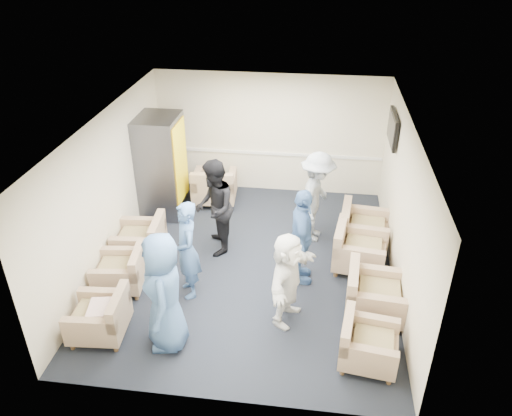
# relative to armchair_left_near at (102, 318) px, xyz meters

# --- Properties ---
(floor) EXTENTS (6.00, 6.00, 0.00)m
(floor) POSITION_rel_armchair_left_near_xyz_m (1.94, 2.04, -0.32)
(floor) COLOR black
(floor) RESTS_ON ground
(ceiling) EXTENTS (6.00, 6.00, 0.00)m
(ceiling) POSITION_rel_armchair_left_near_xyz_m (1.94, 2.04, 2.38)
(ceiling) COLOR silver
(ceiling) RESTS_ON back_wall
(back_wall) EXTENTS (5.00, 0.02, 2.70)m
(back_wall) POSITION_rel_armchair_left_near_xyz_m (1.94, 5.04, 1.03)
(back_wall) COLOR beige
(back_wall) RESTS_ON floor
(front_wall) EXTENTS (5.00, 0.02, 2.70)m
(front_wall) POSITION_rel_armchair_left_near_xyz_m (1.94, -0.96, 1.03)
(front_wall) COLOR beige
(front_wall) RESTS_ON floor
(left_wall) EXTENTS (0.02, 6.00, 2.70)m
(left_wall) POSITION_rel_armchair_left_near_xyz_m (-0.56, 2.04, 1.03)
(left_wall) COLOR beige
(left_wall) RESTS_ON floor
(right_wall) EXTENTS (0.02, 6.00, 2.70)m
(right_wall) POSITION_rel_armchair_left_near_xyz_m (4.44, 2.04, 1.03)
(right_wall) COLOR beige
(right_wall) RESTS_ON floor
(chair_rail) EXTENTS (4.98, 0.04, 0.06)m
(chair_rail) POSITION_rel_armchair_left_near_xyz_m (1.94, 5.02, 0.58)
(chair_rail) COLOR white
(chair_rail) RESTS_ON back_wall
(tv) EXTENTS (0.10, 1.00, 0.58)m
(tv) POSITION_rel_armchair_left_near_xyz_m (4.37, 3.84, 1.73)
(tv) COLOR black
(tv) RESTS_ON right_wall
(armchair_left_near) EXTENTS (0.85, 0.85, 0.63)m
(armchair_left_near) POSITION_rel_armchair_left_near_xyz_m (0.00, 0.00, 0.00)
(armchair_left_near) COLOR tan
(armchair_left_near) RESTS_ON floor
(armchair_left_mid) EXTENTS (0.88, 0.88, 0.63)m
(armchair_left_mid) POSITION_rel_armchair_left_near_xyz_m (-0.10, 1.12, -0.00)
(armchair_left_mid) COLOR tan
(armchair_left_mid) RESTS_ON floor
(armchair_left_far) EXTENTS (0.90, 0.90, 0.67)m
(armchair_left_far) POSITION_rel_armchair_left_near_xyz_m (-0.06, 2.04, 0.02)
(armchair_left_far) COLOR tan
(armchair_left_far) RESTS_ON floor
(armchair_right_near) EXTENTS (0.87, 0.87, 0.62)m
(armchair_right_near) POSITION_rel_armchair_left_near_xyz_m (3.83, -0.04, -0.01)
(armchair_right_near) COLOR tan
(armchair_right_near) RESTS_ON floor
(armchair_right_midnear) EXTENTS (0.96, 0.96, 0.71)m
(armchair_right_midnear) POSITION_rel_armchair_left_near_xyz_m (3.97, 0.98, 0.04)
(armchair_right_midnear) COLOR tan
(armchair_right_midnear) RESTS_ON floor
(armchair_right_midfar) EXTENTS (0.99, 0.99, 0.70)m
(armchair_right_midfar) POSITION_rel_armchair_left_near_xyz_m (3.79, 2.20, 0.03)
(armchair_right_midfar) COLOR tan
(armchair_right_midfar) RESTS_ON floor
(armchair_right_far) EXTENTS (0.97, 0.97, 0.70)m
(armchair_right_far) POSITION_rel_armchair_left_near_xyz_m (3.91, 2.92, 0.04)
(armchair_right_far) COLOR tan
(armchair_right_far) RESTS_ON floor
(armchair_corner) EXTENTS (0.98, 0.98, 0.73)m
(armchair_corner) POSITION_rel_armchair_left_near_xyz_m (0.82, 4.21, 0.05)
(armchair_corner) COLOR tan
(armchair_corner) RESTS_ON floor
(vending_machine) EXTENTS (0.85, 1.00, 2.11)m
(vending_machine) POSITION_rel_armchair_left_near_xyz_m (-0.16, 3.74, 0.74)
(vending_machine) COLOR #52535A
(vending_machine) RESTS_ON floor
(backpack) EXTENTS (0.30, 0.25, 0.43)m
(backpack) POSITION_rel_armchair_left_near_xyz_m (0.33, 2.01, -0.09)
(backpack) COLOR black
(backpack) RESTS_ON floor
(pillow) EXTENTS (0.40, 0.48, 0.12)m
(pillow) POSITION_rel_armchair_left_near_xyz_m (-0.01, -0.00, 0.17)
(pillow) COLOR white
(pillow) RESTS_ON armchair_left_near
(person_front_left) EXTENTS (0.78, 1.01, 1.85)m
(person_front_left) POSITION_rel_armchair_left_near_xyz_m (1.01, -0.02, 0.61)
(person_front_left) COLOR #436AA2
(person_front_left) RESTS_ON floor
(person_mid_left) EXTENTS (0.63, 0.73, 1.69)m
(person_mid_left) POSITION_rel_armchair_left_near_xyz_m (1.03, 1.13, 0.53)
(person_mid_left) COLOR #436AA2
(person_mid_left) RESTS_ON floor
(person_back_left) EXTENTS (0.85, 1.01, 1.83)m
(person_back_left) POSITION_rel_armchair_left_near_xyz_m (1.22, 2.42, 0.60)
(person_back_left) COLOR black
(person_back_left) RESTS_ON floor
(person_back_right) EXTENTS (0.89, 1.27, 1.79)m
(person_back_right) POSITION_rel_armchair_left_near_xyz_m (3.05, 3.10, 0.58)
(person_back_right) COLOR beige
(person_back_right) RESTS_ON floor
(person_mid_right) EXTENTS (0.50, 1.05, 1.73)m
(person_mid_right) POSITION_rel_armchair_left_near_xyz_m (2.83, 1.72, 0.55)
(person_mid_right) COLOR #436AA2
(person_mid_right) RESTS_ON floor
(person_front_right) EXTENTS (0.87, 1.49, 1.53)m
(person_front_right) POSITION_rel_armchair_left_near_xyz_m (2.67, 0.71, 0.45)
(person_front_right) COLOR white
(person_front_right) RESTS_ON floor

